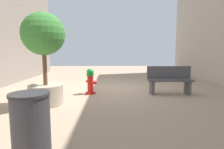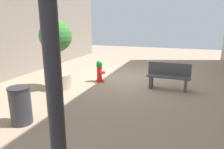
{
  "view_description": "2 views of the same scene",
  "coord_description": "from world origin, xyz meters",
  "px_view_note": "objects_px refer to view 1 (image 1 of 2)",
  "views": [
    {
      "loc": [
        0.23,
        7.16,
        1.44
      ],
      "look_at": [
        0.16,
        1.55,
        0.75
      ],
      "focal_mm": 29.3,
      "sensor_mm": 36.0,
      "label": 1
    },
    {
      "loc": [
        -2.27,
        8.3,
        2.37
      ],
      "look_at": [
        -0.03,
        2.0,
        0.65
      ],
      "focal_mm": 32.3,
      "sensor_mm": 36.0,
      "label": 2
    }
  ],
  "objects_px": {
    "bench_near": "(169,80)",
    "trash_bin": "(31,127)",
    "planter_tree": "(44,49)",
    "fire_hydrant": "(90,81)"
  },
  "relations": [
    {
      "from": "planter_tree",
      "to": "fire_hydrant",
      "type": "bearing_deg",
      "value": -129.67
    },
    {
      "from": "bench_near",
      "to": "trash_bin",
      "type": "xyz_separation_m",
      "value": [
        3.12,
        3.89,
        -0.03
      ]
    },
    {
      "from": "trash_bin",
      "to": "bench_near",
      "type": "bearing_deg",
      "value": -128.67
    },
    {
      "from": "fire_hydrant",
      "to": "bench_near",
      "type": "height_order",
      "value": "bench_near"
    },
    {
      "from": "bench_near",
      "to": "planter_tree",
      "type": "bearing_deg",
      "value": 18.56
    },
    {
      "from": "fire_hydrant",
      "to": "bench_near",
      "type": "xyz_separation_m",
      "value": [
        -2.74,
        0.03,
        0.05
      ]
    },
    {
      "from": "fire_hydrant",
      "to": "planter_tree",
      "type": "distance_m",
      "value": 2.02
    },
    {
      "from": "trash_bin",
      "to": "planter_tree",
      "type": "bearing_deg",
      "value": -74.79
    },
    {
      "from": "planter_tree",
      "to": "trash_bin",
      "type": "bearing_deg",
      "value": 105.21
    },
    {
      "from": "trash_bin",
      "to": "fire_hydrant",
      "type": "bearing_deg",
      "value": -95.51
    }
  ]
}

